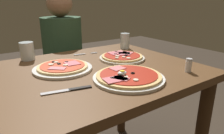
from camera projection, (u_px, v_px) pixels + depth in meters
dining_table at (97, 91)px, 1.10m from camera, size 1.02×0.85×0.77m
pizza_foreground at (128, 77)px, 0.90m from camera, size 0.32×0.32×0.05m
pizza_across_left at (63, 68)px, 1.02m from camera, size 0.29×0.29×0.03m
pizza_across_right at (122, 57)px, 1.21m from camera, size 0.27×0.27×0.03m
water_glass_near at (125, 42)px, 1.46m from camera, size 0.07×0.07×0.11m
water_glass_far at (27, 52)px, 1.19m from camera, size 0.08×0.08×0.10m
fork at (84, 54)px, 1.31m from camera, size 0.16×0.04×0.00m
knife at (71, 90)px, 0.79m from camera, size 0.19×0.06×0.01m
salt_shaker at (189, 65)px, 0.99m from camera, size 0.03×0.03×0.07m
diner_person at (64, 67)px, 1.74m from camera, size 0.32×0.32×1.18m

